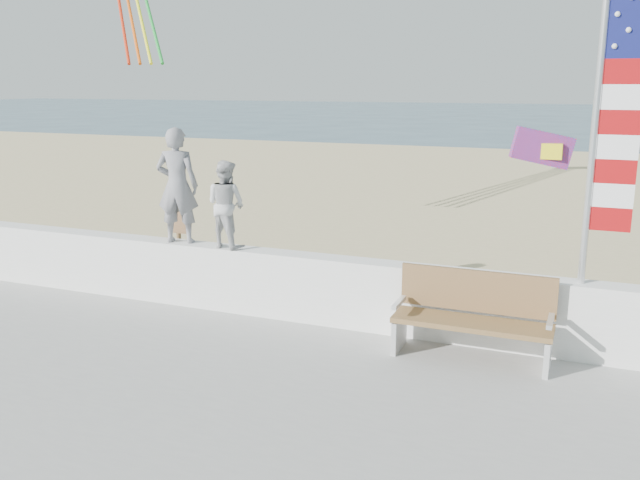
# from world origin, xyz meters

# --- Properties ---
(ground) EXTENTS (220.00, 220.00, 0.00)m
(ground) POSITION_xyz_m (0.00, 0.00, 0.00)
(ground) COLOR #325264
(ground) RESTS_ON ground
(sand) EXTENTS (90.00, 40.00, 0.08)m
(sand) POSITION_xyz_m (0.00, 9.00, 0.04)
(sand) COLOR #CCBB88
(sand) RESTS_ON ground
(seawall) EXTENTS (30.00, 0.35, 0.90)m
(seawall) POSITION_xyz_m (0.00, 2.00, 0.63)
(seawall) COLOR white
(seawall) RESTS_ON boardwalk
(adult) EXTENTS (0.67, 0.52, 1.63)m
(adult) POSITION_xyz_m (-2.05, 2.00, 1.90)
(adult) COLOR gray
(adult) RESTS_ON seawall
(child) EXTENTS (0.67, 0.58, 1.21)m
(child) POSITION_xyz_m (-1.28, 2.00, 1.68)
(child) COLOR beige
(child) RESTS_ON seawall
(bench) EXTENTS (1.80, 0.57, 1.00)m
(bench) POSITION_xyz_m (2.22, 1.55, 0.69)
(bench) COLOR brown
(bench) RESTS_ON boardwalk
(flag) EXTENTS (0.50, 0.08, 3.50)m
(flag) POSITION_xyz_m (3.46, 2.00, 2.99)
(flag) COLOR silver
(flag) RESTS_ON seawall
(parafoil_kite) EXTENTS (1.08, 0.52, 0.72)m
(parafoil_kite) POSITION_xyz_m (2.54, 6.09, 2.23)
(parafoil_kite) COLOR red
(parafoil_kite) RESTS_ON ground
(sign) EXTENTS (0.32, 0.07, 1.46)m
(sign) POSITION_xyz_m (-2.31, 2.36, 0.94)
(sign) COLOR olive
(sign) RESTS_ON sand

